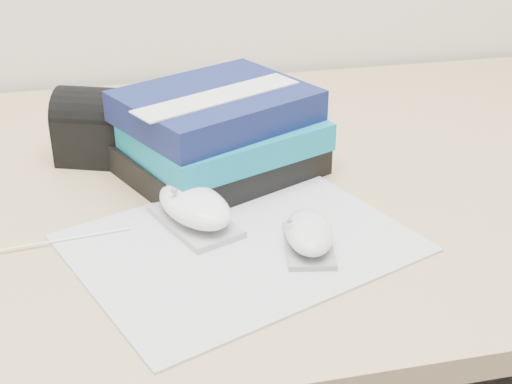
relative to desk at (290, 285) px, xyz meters
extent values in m
cube|color=tan|center=(0.00, -0.06, 0.22)|extent=(1.60, 0.80, 0.03)
cube|color=tan|center=(0.00, 0.32, -0.15)|extent=(1.52, 0.03, 0.35)
cube|color=#A09FA7|center=(-0.12, -0.24, 0.24)|extent=(0.42, 0.38, 0.00)
cube|color=#A9A8AB|center=(-0.17, -0.19, 0.24)|extent=(0.10, 0.13, 0.01)
ellipsoid|color=white|center=(-0.17, -0.19, 0.26)|extent=(0.10, 0.13, 0.03)
ellipsoid|color=#959598|center=(-0.19, -0.19, 0.28)|extent=(0.01, 0.01, 0.01)
cube|color=gray|center=(-0.06, -0.26, 0.24)|extent=(0.07, 0.10, 0.01)
ellipsoid|color=silver|center=(-0.06, -0.26, 0.26)|extent=(0.07, 0.10, 0.03)
ellipsoid|color=gray|center=(-0.08, -0.26, 0.27)|extent=(0.01, 0.01, 0.01)
cylinder|color=white|center=(-0.36, -0.20, 0.24)|extent=(0.22, 0.03, 0.00)
cube|color=black|center=(-0.12, -0.05, 0.25)|extent=(0.29, 0.26, 0.04)
cube|color=#0E81A1|center=(-0.11, -0.06, 0.29)|extent=(0.28, 0.25, 0.04)
cube|color=#111A4F|center=(-0.12, -0.05, 0.33)|extent=(0.28, 0.26, 0.04)
cube|color=silver|center=(-0.12, -0.07, 0.35)|extent=(0.22, 0.14, 0.00)
cube|color=black|center=(-0.26, 0.03, 0.27)|extent=(0.14, 0.11, 0.07)
cylinder|color=black|center=(-0.26, 0.03, 0.30)|extent=(0.14, 0.11, 0.08)
camera|label=1|loc=(-0.26, -0.89, 0.65)|focal=50.00mm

